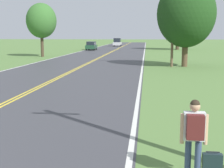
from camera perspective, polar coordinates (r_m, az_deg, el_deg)
The scene contains 8 objects.
hitchhiker_person at distance 6.71m, azimuth 14.81°, elevation -8.27°, with size 0.57×0.41×1.67m.
suitcase at distance 6.99m, azimuth 17.82°, elevation -14.16°, with size 0.40×0.15×0.61m.
utility_pole_midground at distance 29.73m, azimuth 11.09°, elevation 11.95°, with size 1.80×0.24×8.87m.
tree_left_verge at distance 64.53m, azimuth 12.00°, elevation 11.09°, with size 6.86×6.86×9.51m.
tree_behind_sign at distance 43.88m, azimuth -12.79°, elevation 11.21°, with size 4.06×4.06×7.19m.
tree_mid_treeline at distance 30.24m, azimuth 13.41°, elevation 12.35°, with size 5.38×5.38×7.98m.
car_dark_green_sedan_approaching at distance 61.72m, azimuth -3.80°, elevation 6.99°, with size 1.85×4.66×1.66m.
car_silver_van_mid_near at distance 82.52m, azimuth 0.99°, elevation 7.66°, with size 2.00×4.14×2.09m.
Camera 1 is at (6.09, -3.85, 2.98)m, focal length 50.00 mm.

